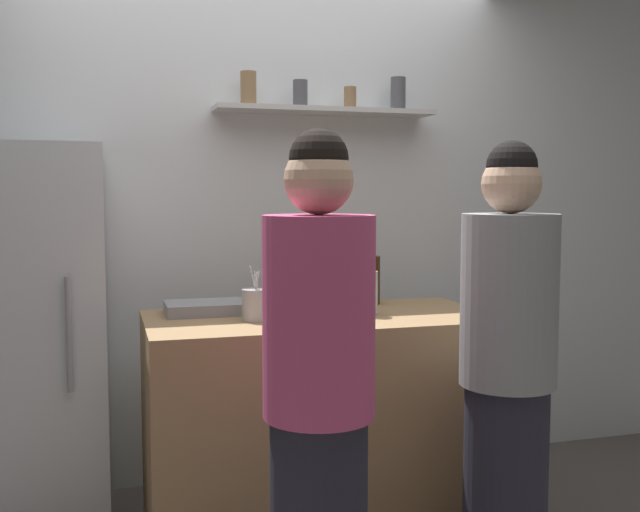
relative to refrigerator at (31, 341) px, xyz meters
name	(u,v)px	position (x,y,z in m)	size (l,w,h in m)	color
back_wall_assembly	(257,221)	(1.06, 0.40, 0.48)	(4.80, 0.32, 2.60)	white
refrigerator	(31,341)	(0.00, 0.00, 0.00)	(0.62, 0.68, 1.64)	silver
counter	(320,424)	(1.17, -0.36, -0.35)	(1.44, 0.72, 0.94)	#9E7A51
baking_pan	(206,308)	(0.72, -0.18, 0.14)	(0.34, 0.24, 0.05)	gray
utensil_holder	(255,305)	(0.88, -0.41, 0.18)	(0.10, 0.10, 0.22)	#B2B2B7
wine_bottle_amber_glass	(372,278)	(1.49, -0.12, 0.23)	(0.08, 0.08, 0.31)	#472814
wine_bottle_green_glass	(307,295)	(1.05, -0.60, 0.24)	(0.07, 0.07, 0.32)	#19471E
wine_bottle_dark_glass	(280,284)	(1.04, -0.17, 0.23)	(0.08, 0.08, 0.30)	black
water_bottle_plastic	(367,291)	(1.37, -0.40, 0.21)	(0.09, 0.09, 0.23)	silver
person_pink_top	(319,404)	(0.92, -1.20, -0.01)	(0.34, 0.34, 1.64)	#262633
person_grey_hoodie	(507,375)	(1.67, -1.01, -0.02)	(0.34, 0.34, 1.63)	#262633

